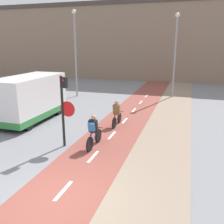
% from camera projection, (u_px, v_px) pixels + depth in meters
% --- Properties ---
extents(ground_plane, '(120.00, 120.00, 0.00)m').
position_uv_depth(ground_plane, '(55.00, 201.00, 7.18)').
color(ground_plane, gray).
extents(bike_lane, '(2.65, 60.00, 0.02)m').
position_uv_depth(bike_lane, '(55.00, 200.00, 7.19)').
color(bike_lane, brown).
rests_on(bike_lane, ground_plane).
extents(sidewalk_strip, '(2.40, 60.00, 0.05)m').
position_uv_depth(sidewalk_strip, '(142.00, 217.00, 6.45)').
color(sidewalk_strip, gray).
rests_on(sidewalk_strip, ground_plane).
extents(building_row_background, '(60.00, 5.20, 9.26)m').
position_uv_depth(building_row_background, '(163.00, 41.00, 30.62)').
color(building_row_background, '#89705B').
rests_on(building_row_background, ground_plane).
extents(traffic_light_pole, '(0.67, 0.25, 3.09)m').
position_uv_depth(traffic_light_pole, '(64.00, 104.00, 10.50)').
color(traffic_light_pole, black).
rests_on(traffic_light_pole, ground_plane).
extents(street_lamp_far, '(0.36, 0.36, 6.98)m').
position_uv_depth(street_lamp_far, '(75.00, 45.00, 20.32)').
color(street_lamp_far, gray).
rests_on(street_lamp_far, ground_plane).
extents(street_lamp_sidewalk, '(0.36, 0.36, 6.69)m').
position_uv_depth(street_lamp_sidewalk, '(175.00, 47.00, 19.98)').
color(street_lamp_sidewalk, gray).
rests_on(street_lamp_sidewalk, ground_plane).
extents(cyclist_near, '(0.46, 1.68, 1.47)m').
position_uv_depth(cyclist_near, '(94.00, 132.00, 10.69)').
color(cyclist_near, black).
rests_on(cyclist_near, ground_plane).
extents(cyclist_far, '(0.46, 1.64, 1.44)m').
position_uv_depth(cyclist_far, '(117.00, 114.00, 13.55)').
color(cyclist_far, black).
rests_on(cyclist_far, ground_plane).
extents(van, '(2.11, 4.83, 2.58)m').
position_uv_depth(van, '(30.00, 99.00, 14.42)').
color(van, white).
rests_on(van, ground_plane).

